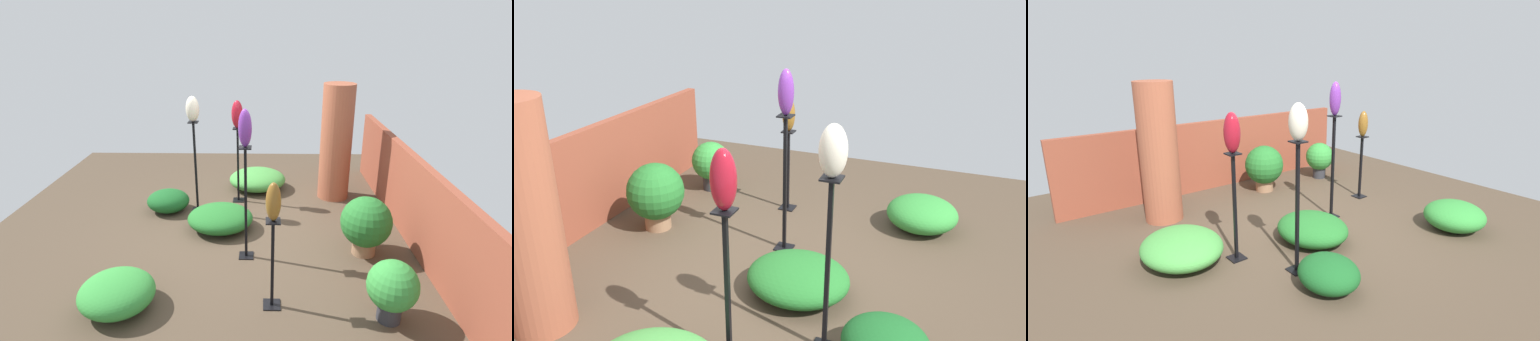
% 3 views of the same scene
% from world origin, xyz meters
% --- Properties ---
extents(ground_plane, '(8.00, 8.00, 0.00)m').
position_xyz_m(ground_plane, '(0.00, 0.00, 0.00)').
color(ground_plane, '#4C3D2D').
extents(brick_wall_back, '(5.60, 0.12, 1.27)m').
position_xyz_m(brick_wall_back, '(0.00, 2.48, 0.63)').
color(brick_wall_back, brown).
rests_on(brick_wall_back, ground).
extents(brick_pillar, '(0.56, 0.56, 2.10)m').
position_xyz_m(brick_pillar, '(-1.43, 1.60, 1.05)').
color(brick_pillar, '#9E5138').
rests_on(brick_pillar, ground).
extents(pedestal_ivory, '(0.20, 0.20, 1.57)m').
position_xyz_m(pedestal_ivory, '(-0.79, -0.84, 0.73)').
color(pedestal_ivory, black).
rests_on(pedestal_ivory, ground).
extents(pedestal_bronze, '(0.20, 0.20, 1.10)m').
position_xyz_m(pedestal_bronze, '(1.69, 0.40, 0.50)').
color(pedestal_bronze, black).
rests_on(pedestal_bronze, ground).
extents(pedestal_violet, '(0.20, 0.20, 1.59)m').
position_xyz_m(pedestal_violet, '(0.66, 0.07, 0.74)').
color(pedestal_violet, black).
rests_on(pedestal_violet, ground).
extents(pedestal_ruby, '(0.20, 0.20, 1.36)m').
position_xyz_m(pedestal_ruby, '(-1.20, -0.15, 0.63)').
color(pedestal_ruby, black).
rests_on(pedestal_ruby, ground).
extents(art_vase_ivory, '(0.21, 0.21, 0.41)m').
position_xyz_m(art_vase_ivory, '(-0.79, -0.84, 1.78)').
color(art_vase_ivory, beige).
rests_on(art_vase_ivory, pedestal_ivory).
extents(art_vase_bronze, '(0.16, 0.16, 0.43)m').
position_xyz_m(art_vase_bronze, '(1.69, 0.40, 1.31)').
color(art_vase_bronze, brown).
rests_on(art_vase_bronze, pedestal_bronze).
extents(art_vase_violet, '(0.16, 0.17, 0.49)m').
position_xyz_m(art_vase_violet, '(0.66, 0.07, 1.84)').
color(art_vase_violet, '#6B2D8C').
rests_on(art_vase_violet, pedestal_violet).
extents(art_vase_ruby, '(0.20, 0.20, 0.48)m').
position_xyz_m(art_vase_ruby, '(-1.20, -0.15, 1.60)').
color(art_vase_ruby, maroon).
rests_on(art_vase_ruby, pedestal_ruby).
extents(potted_plant_mid_left, '(0.55, 0.55, 0.72)m').
position_xyz_m(potted_plant_mid_left, '(1.90, 1.68, 0.42)').
color(potted_plant_mid_left, '#2D2D33').
rests_on(potted_plant_mid_left, ground).
extents(potted_plant_mid_right, '(0.70, 0.70, 0.85)m').
position_xyz_m(potted_plant_mid_right, '(0.55, 1.72, 0.47)').
color(potted_plant_mid_right, '#936B4C').
rests_on(potted_plant_mid_right, ground).
extents(foliage_bed_east, '(0.91, 1.02, 0.37)m').
position_xyz_m(foliage_bed_east, '(-0.13, -0.37, 0.18)').
color(foliage_bed_east, '#236B28').
rests_on(foliage_bed_east, ground).
extents(foliage_bed_center, '(0.84, 0.86, 0.41)m').
position_xyz_m(foliage_bed_center, '(1.76, -1.35, 0.20)').
color(foliage_bed_center, '#338C38').
rests_on(foliage_bed_center, ground).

